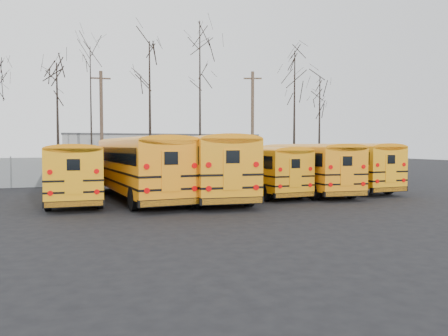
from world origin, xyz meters
name	(u,v)px	position (x,y,z in m)	size (l,w,h in m)	color
ground	(248,202)	(0.00, 0.00, 0.00)	(120.00, 120.00, 0.00)	black
fence	(187,170)	(0.00, 12.00, 1.00)	(40.00, 0.04, 2.00)	gray
distant_building	(160,152)	(2.00, 32.00, 2.00)	(22.00, 8.00, 4.00)	#ADACA8
bus_a	(74,167)	(-8.10, 3.54, 1.72)	(2.58, 10.55, 2.94)	black
bus_b	(140,162)	(-4.89, 2.82, 1.95)	(3.79, 12.06, 3.32)	black
bus_c	(204,161)	(-1.49, 2.51, 1.99)	(3.64, 12.27, 3.39)	black
bus_d	(254,166)	(1.77, 3.34, 1.64)	(2.94, 10.13, 2.80)	black
bus_e	(305,164)	(4.94, 2.96, 1.74)	(3.21, 10.73, 2.96)	black
bus_f	(336,162)	(7.79, 3.94, 1.75)	(2.99, 10.79, 2.99)	black
utility_pole_left	(102,124)	(-5.72, 18.39, 4.65)	(1.61, 0.28, 9.05)	brown
utility_pole_right	(252,121)	(8.88, 20.11, 5.19)	(1.73, 0.74, 10.10)	brown
tree_2	(58,123)	(-9.14, 16.33, 4.59)	(0.26, 0.26, 9.18)	black
tree_3	(91,113)	(-6.59, 17.64, 5.44)	(0.26, 0.26, 10.87)	black
tree_4	(150,112)	(-2.45, 13.62, 5.36)	(0.26, 0.26, 10.73)	black
tree_5	(200,101)	(1.70, 14.16, 6.40)	(0.26, 0.26, 12.80)	black
tree_6	(294,114)	(10.89, 15.24, 5.65)	(0.26, 0.26, 11.31)	black
tree_7	(319,126)	(13.52, 15.25, 4.60)	(0.26, 0.26, 9.19)	black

